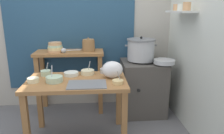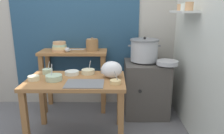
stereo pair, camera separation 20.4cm
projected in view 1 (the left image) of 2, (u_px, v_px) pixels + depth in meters
The scene contains 19 objects.
wall_back at pixel (86, 21), 3.23m from camera, with size 4.40×0.12×2.60m.
wall_right at pixel (199, 25), 2.46m from camera, with size 0.30×3.20×2.60m.
prep_table at pixel (77, 89), 2.42m from camera, with size 1.10×0.66×0.72m.
back_shelf_table at pixel (70, 66), 3.11m from camera, with size 0.96×0.40×0.90m.
stove_block at pixel (143, 87), 3.14m from camera, with size 0.60×0.61×0.78m.
steamer_pot at pixel (141, 50), 3.02m from camera, with size 0.45×0.40×0.34m.
clay_pot at pixel (89, 45), 3.05m from camera, with size 0.18×0.18×0.19m.
bowl_stack_enamel at pixel (55, 48), 2.99m from camera, with size 0.22×0.22×0.14m.
ladle at pixel (64, 50), 2.94m from camera, with size 0.27×0.08×0.07m.
serving_tray at pixel (87, 84), 2.23m from camera, with size 0.40×0.28×0.01m, color slate.
plastic_bag at pixel (112, 70), 2.44m from camera, with size 0.24×0.17×0.19m, color white.
wide_pan at pixel (164, 62), 2.85m from camera, with size 0.28×0.28×0.05m, color #B7BABF.
prep_bowl_0 at pixel (46, 73), 2.54m from camera, with size 0.12×0.12×0.16m.
prep_bowl_1 at pixel (118, 82), 2.26m from camera, with size 0.12×0.12×0.15m.
prep_bowl_2 at pixel (54, 79), 2.32m from camera, with size 0.18×0.18×0.18m.
prep_bowl_3 at pixel (88, 72), 2.58m from camera, with size 0.16×0.16×0.16m.
prep_bowl_4 at pixel (104, 70), 2.64m from camera, with size 0.11×0.11×0.14m.
prep_bowl_5 at pixel (71, 74), 2.54m from camera, with size 0.17×0.17×0.04m.
prep_bowl_6 at pixel (33, 80), 2.30m from camera, with size 0.12×0.12×0.05m.
Camera 1 is at (0.22, -2.22, 1.48)m, focal length 34.61 mm.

